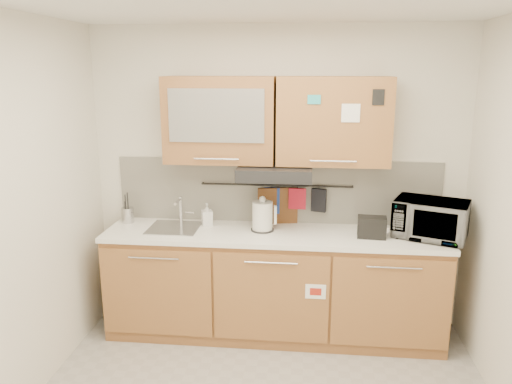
# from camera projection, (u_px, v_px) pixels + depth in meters

# --- Properties ---
(wall_back) EXTENTS (3.20, 0.00, 3.20)m
(wall_back) POSITION_uv_depth(u_px,v_px,m) (277.00, 179.00, 4.34)
(wall_back) COLOR silver
(wall_back) RESTS_ON ground
(wall_left) EXTENTS (0.00, 3.00, 3.00)m
(wall_left) POSITION_uv_depth(u_px,v_px,m) (1.00, 226.00, 3.05)
(wall_left) COLOR silver
(wall_left) RESTS_ON ground
(base_cabinet) EXTENTS (2.80, 0.64, 0.88)m
(base_cabinet) POSITION_uv_depth(u_px,v_px,m) (273.00, 289.00, 4.26)
(base_cabinet) COLOR brown
(base_cabinet) RESTS_ON floor
(countertop) EXTENTS (2.82, 0.62, 0.04)m
(countertop) POSITION_uv_depth(u_px,v_px,m) (274.00, 234.00, 4.14)
(countertop) COLOR white
(countertop) RESTS_ON base_cabinet
(backsplash) EXTENTS (2.80, 0.02, 0.56)m
(backsplash) POSITION_uv_depth(u_px,v_px,m) (277.00, 191.00, 4.35)
(backsplash) COLOR silver
(backsplash) RESTS_ON countertop
(upper_cabinets) EXTENTS (1.82, 0.37, 0.70)m
(upper_cabinets) POSITION_uv_depth(u_px,v_px,m) (276.00, 120.00, 4.04)
(upper_cabinets) COLOR brown
(upper_cabinets) RESTS_ON wall_back
(range_hood) EXTENTS (0.60, 0.46, 0.10)m
(range_hood) POSITION_uv_depth(u_px,v_px,m) (275.00, 172.00, 4.07)
(range_hood) COLOR black
(range_hood) RESTS_ON upper_cabinets
(sink) EXTENTS (0.42, 0.40, 0.26)m
(sink) POSITION_uv_depth(u_px,v_px,m) (175.00, 228.00, 4.24)
(sink) COLOR silver
(sink) RESTS_ON countertop
(utensil_rail) EXTENTS (1.30, 0.02, 0.02)m
(utensil_rail) POSITION_uv_depth(u_px,v_px,m) (276.00, 185.00, 4.30)
(utensil_rail) COLOR black
(utensil_rail) RESTS_ON backsplash
(utensil_crock) EXTENTS (0.11, 0.11, 0.27)m
(utensil_crock) POSITION_uv_depth(u_px,v_px,m) (128.00, 215.00, 4.38)
(utensil_crock) COLOR #B0B0B5
(utensil_crock) RESTS_ON countertop
(kettle) EXTENTS (0.21, 0.19, 0.30)m
(kettle) POSITION_uv_depth(u_px,v_px,m) (263.00, 217.00, 4.15)
(kettle) COLOR silver
(kettle) RESTS_ON countertop
(toaster) EXTENTS (0.23, 0.15, 0.17)m
(toaster) POSITION_uv_depth(u_px,v_px,m) (372.00, 227.00, 3.99)
(toaster) COLOR black
(toaster) RESTS_ON countertop
(microwave) EXTENTS (0.65, 0.55, 0.31)m
(microwave) POSITION_uv_depth(u_px,v_px,m) (430.00, 219.00, 3.97)
(microwave) COLOR #999999
(microwave) RESTS_ON countertop
(soap_bottle) EXTENTS (0.11, 0.11, 0.19)m
(soap_bottle) POSITION_uv_depth(u_px,v_px,m) (207.00, 214.00, 4.30)
(soap_bottle) COLOR #999999
(soap_bottle) RESTS_ON countertop
(cutting_board) EXTENTS (0.35, 0.10, 0.43)m
(cutting_board) POSITION_uv_depth(u_px,v_px,m) (278.00, 212.00, 4.34)
(cutting_board) COLOR brown
(cutting_board) RESTS_ON utensil_rail
(oven_mitt) EXTENTS (0.14, 0.04, 0.23)m
(oven_mitt) POSITION_uv_depth(u_px,v_px,m) (272.00, 201.00, 4.32)
(oven_mitt) COLOR #213D99
(oven_mitt) RESTS_ON utensil_rail
(dark_pouch) EXTENTS (0.13, 0.07, 0.20)m
(dark_pouch) POSITION_uv_depth(u_px,v_px,m) (319.00, 200.00, 4.28)
(dark_pouch) COLOR black
(dark_pouch) RESTS_ON utensil_rail
(pot_holder) EXTENTS (0.15, 0.03, 0.18)m
(pot_holder) POSITION_uv_depth(u_px,v_px,m) (297.00, 199.00, 4.30)
(pot_holder) COLOR #AD1729
(pot_holder) RESTS_ON utensil_rail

